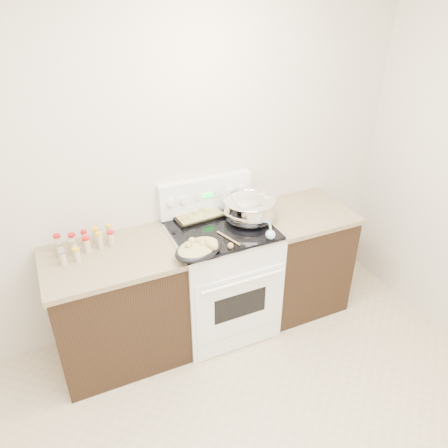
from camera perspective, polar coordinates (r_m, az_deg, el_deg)
room_shell at (r=1.65m, az=8.70°, el=-3.15°), size 4.10×3.60×2.75m
counter_left at (r=3.36m, az=-13.67°, el=-10.48°), size 0.93×0.67×0.92m
counter_right at (r=3.83m, az=9.63°, el=-4.28°), size 0.73×0.67×0.92m
kitchen_range at (r=3.51m, az=-0.37°, el=-6.80°), size 0.78×0.73×1.22m
mixing_bowl at (r=3.31m, az=3.35°, el=1.90°), size 0.50×0.50×0.24m
roasting_pan at (r=2.93m, az=-3.34°, el=-3.20°), size 0.42×0.36×0.12m
baking_sheet at (r=3.41m, az=-3.50°, el=1.30°), size 0.41×0.30×0.06m
wooden_spoon at (r=3.05m, az=0.74°, el=-2.50°), size 0.10×0.24×0.04m
blue_ladle at (r=3.15m, az=6.08°, el=-1.20°), size 0.14×0.24×0.09m
spice_jars at (r=3.16m, az=-18.00°, el=-2.40°), size 0.39×0.24×0.13m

